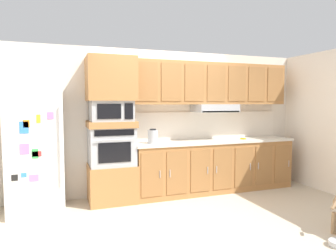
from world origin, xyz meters
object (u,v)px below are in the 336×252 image
object	(u,v)px
built_in_oven	(112,146)
electric_kettle	(153,136)
screwdriver	(243,138)
refrigerator	(36,152)
microwave	(111,111)

from	to	relation	value
built_in_oven	electric_kettle	distance (m)	0.69
screwdriver	electric_kettle	distance (m)	1.73
screwdriver	electric_kettle	world-z (taller)	electric_kettle
built_in_oven	electric_kettle	bearing A→B (deg)	-4.03
screwdriver	built_in_oven	bearing A→B (deg)	178.28
refrigerator	screwdriver	xyz separation A→B (m)	(3.50, -0.00, 0.05)
built_in_oven	screwdriver	bearing A→B (deg)	-1.72
refrigerator	electric_kettle	world-z (taller)	refrigerator
built_in_oven	screwdriver	distance (m)	2.40
refrigerator	electric_kettle	distance (m)	1.78
microwave	electric_kettle	xyz separation A→B (m)	(0.67, -0.05, -0.43)
microwave	electric_kettle	size ratio (longest dim) A/B	2.68
screwdriver	electric_kettle	bearing A→B (deg)	179.18
refrigerator	screwdriver	world-z (taller)	refrigerator
microwave	screwdriver	size ratio (longest dim) A/B	3.82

